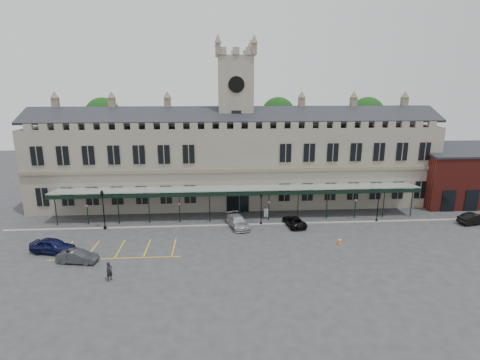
{
  "coord_description": "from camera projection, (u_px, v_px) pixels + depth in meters",
  "views": [
    {
      "loc": [
        -3.23,
        -40.65,
        17.6
      ],
      "look_at": [
        0.0,
        6.0,
        6.0
      ],
      "focal_mm": 28.0,
      "sensor_mm": 36.0,
      "label": 1
    }
  ],
  "objects": [
    {
      "name": "lamp_post_mid",
      "position": [
        261.0,
        206.0,
        48.7
      ],
      "size": [
        0.42,
        0.42,
        4.42
      ],
      "color": "black",
      "rests_on": "ground"
    },
    {
      "name": "parking_markings",
      "position": [
        119.0,
        251.0,
        41.42
      ],
      "size": [
        16.0,
        6.0,
        0.01
      ],
      "primitive_type": null,
      "color": "gold",
      "rests_on": "ground"
    },
    {
      "name": "tree_behind_mid",
      "position": [
        278.0,
        116.0,
        65.47
      ],
      "size": [
        6.0,
        6.0,
        16.0
      ],
      "color": "#332314",
      "rests_on": "ground"
    },
    {
      "name": "lamp_post_right",
      "position": [
        378.0,
        204.0,
        49.8
      ],
      "size": [
        0.41,
        0.41,
        4.31
      ],
      "color": "black",
      "rests_on": "ground"
    },
    {
      "name": "traffic_cone",
      "position": [
        340.0,
        241.0,
        43.28
      ],
      "size": [
        0.45,
        0.45,
        0.71
      ],
      "rotation": [
        0.0,
        0.0,
        0.36
      ],
      "color": "#FB4F07",
      "rests_on": "ground"
    },
    {
      "name": "brick_annex",
      "position": [
        457.0,
        177.0,
        57.65
      ],
      "size": [
        12.4,
        8.36,
        9.23
      ],
      "color": "#5E1B16",
      "rests_on": "ground"
    },
    {
      "name": "car_van",
      "position": [
        294.0,
        221.0,
        48.82
      ],
      "size": [
        2.78,
        4.76,
        1.24
      ],
      "primitive_type": "imported",
      "rotation": [
        0.0,
        0.0,
        3.31
      ],
      "color": "black",
      "rests_on": "ground"
    },
    {
      "name": "lamp_post_left",
      "position": [
        103.0,
        206.0,
        47.09
      ],
      "size": [
        0.49,
        0.49,
        5.2
      ],
      "color": "black",
      "rests_on": "ground"
    },
    {
      "name": "station_building",
      "position": [
        236.0,
        162.0,
        57.66
      ],
      "size": [
        60.0,
        10.36,
        17.3
      ],
      "color": "slate",
      "rests_on": "ground"
    },
    {
      "name": "tree_behind_right",
      "position": [
        367.0,
        115.0,
        66.55
      ],
      "size": [
        6.0,
        6.0,
        16.0
      ],
      "color": "#332314",
      "rests_on": "ground"
    },
    {
      "name": "bollard_right",
      "position": [
        265.0,
        211.0,
        53.51
      ],
      "size": [
        0.16,
        0.16,
        0.88
      ],
      "primitive_type": "cylinder",
      "color": "black",
      "rests_on": "ground"
    },
    {
      "name": "sign_board",
      "position": [
        266.0,
        213.0,
        52.21
      ],
      "size": [
        0.67,
        0.24,
        1.18
      ],
      "rotation": [
        0.0,
        0.0,
        -0.28
      ],
      "color": "black",
      "rests_on": "ground"
    },
    {
      "name": "tree_behind_left",
      "position": [
        103.0,
        116.0,
        63.46
      ],
      "size": [
        6.0,
        6.0,
        16.0
      ],
      "color": "#332314",
      "rests_on": "ground"
    },
    {
      "name": "kerb",
      "position": [
        240.0,
        225.0,
        49.12
      ],
      "size": [
        60.0,
        0.4,
        0.12
      ],
      "primitive_type": "cube",
      "color": "gray",
      "rests_on": "ground"
    },
    {
      "name": "car_left_a",
      "position": [
        53.0,
        246.0,
        40.7
      ],
      "size": [
        5.22,
        3.21,
        1.66
      ],
      "primitive_type": "imported",
      "rotation": [
        0.0,
        0.0,
        1.3
      ],
      "color": "black",
      "rests_on": "ground"
    },
    {
      "name": "person_b",
      "position": [
        68.0,
        257.0,
        38.09
      ],
      "size": [
        0.92,
        0.81,
        1.59
      ],
      "primitive_type": "imported",
      "rotation": [
        0.0,
        0.0,
        3.45
      ],
      "color": "black",
      "rests_on": "ground"
    },
    {
      "name": "canopy",
      "position": [
        239.0,
        203.0,
        50.46
      ],
      "size": [
        50.0,
        4.1,
        4.3
      ],
      "color": "#8C9E93",
      "rests_on": "ground"
    },
    {
      "name": "bollard_left",
      "position": [
        233.0,
        212.0,
        53.07
      ],
      "size": [
        0.17,
        0.17,
        0.95
      ],
      "primitive_type": "cylinder",
      "color": "black",
      "rests_on": "ground"
    },
    {
      "name": "car_taxi",
      "position": [
        238.0,
        222.0,
        48.32
      ],
      "size": [
        3.34,
        5.41,
        1.46
      ],
      "primitive_type": "imported",
      "rotation": [
        0.0,
        0.0,
        0.27
      ],
      "color": "#A5A7AD",
      "rests_on": "ground"
    },
    {
      "name": "ground",
      "position": [
        244.0,
        242.0,
        43.81
      ],
      "size": [
        140.0,
        140.0,
        0.0
      ],
      "primitive_type": "plane",
      "color": "#2F2F32"
    },
    {
      "name": "car_right_b",
      "position": [
        475.0,
        219.0,
        49.43
      ],
      "size": [
        4.61,
        2.3,
        1.45
      ],
      "primitive_type": "imported",
      "rotation": [
        0.0,
        0.0,
        1.75
      ],
      "color": "black",
      "rests_on": "ground"
    },
    {
      "name": "car_left_b",
      "position": [
        77.0,
        257.0,
        38.49
      ],
      "size": [
        4.29,
        2.11,
        1.35
      ],
      "primitive_type": "imported",
      "rotation": [
        0.0,
        0.0,
        1.4
      ],
      "color": "#33353A",
      "rests_on": "ground"
    },
    {
      "name": "person_a",
      "position": [
        109.0,
        271.0,
        34.85
      ],
      "size": [
        0.77,
        0.8,
        1.85
      ],
      "primitive_type": "imported",
      "rotation": [
        0.0,
        0.0,
        0.87
      ],
      "color": "black",
      "rests_on": "ground"
    },
    {
      "name": "clock_tower",
      "position": [
        235.0,
        118.0,
        56.14
      ],
      "size": [
        5.6,
        5.6,
        24.8
      ],
      "color": "slate",
      "rests_on": "ground"
    }
  ]
}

